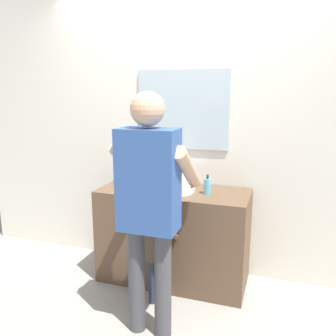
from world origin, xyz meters
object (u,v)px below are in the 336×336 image
soap_bottle (207,186)px  adult_parent (150,195)px  child_toddler (158,246)px  toothbrush_cup (143,180)px

soap_bottle → adult_parent: 0.75m
child_toddler → soap_bottle: bearing=52.1°
toothbrush_cup → child_toddler: bearing=-56.1°
soap_bottle → adult_parent: adult_parent is taller
soap_bottle → child_toddler: soap_bottle is taller
child_toddler → adult_parent: (0.06, -0.32, 0.51)m
soap_bottle → adult_parent: (-0.24, -0.70, 0.10)m
adult_parent → toothbrush_cup: bearing=115.4°
toothbrush_cup → child_toddler: toothbrush_cup is taller
child_toddler → adult_parent: adult_parent is taller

